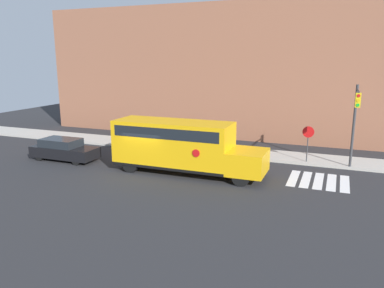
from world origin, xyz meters
TOP-DOWN VIEW (x-y plane):
  - ground_plane at (0.00, 0.00)m, footprint 60.00×60.00m
  - sidewalk_strip at (0.00, 6.50)m, footprint 44.00×3.00m
  - building_backdrop at (0.00, 13.00)m, footprint 32.00×4.00m
  - crosswalk_stripes at (10.02, 2.00)m, footprint 3.30×3.20m
  - school_bus at (1.99, 0.57)m, footprint 9.30×2.57m
  - parked_car at (-6.66, 0.34)m, footprint 4.69×1.78m
  - stop_sign at (9.03, 5.46)m, footprint 0.75×0.10m
  - traffic_light at (11.71, 4.46)m, footprint 0.28×2.72m

SIDE VIEW (x-z plane):
  - ground_plane at x=0.00m, z-range 0.00..0.00m
  - crosswalk_stripes at x=10.02m, z-range 0.00..0.01m
  - sidewalk_strip at x=0.00m, z-range 0.00..0.15m
  - parked_car at x=-6.66m, z-range 0.00..1.48m
  - stop_sign at x=9.03m, z-range 0.43..2.97m
  - school_bus at x=1.99m, z-range 0.21..3.38m
  - traffic_light at x=11.71m, z-range 0.83..6.15m
  - building_backdrop at x=0.00m, z-range 0.00..11.45m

